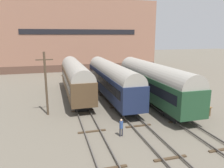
# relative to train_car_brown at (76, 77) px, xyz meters

# --- Properties ---
(ground_plane) EXTENTS (200.00, 200.00, 0.00)m
(ground_plane) POSITION_rel_train_car_brown_xyz_m (4.63, -9.31, -2.92)
(ground_plane) COLOR #60594C
(track_left) EXTENTS (2.60, 60.00, 0.26)m
(track_left) POSITION_rel_train_car_brown_xyz_m (-0.00, -9.31, -2.78)
(track_left) COLOR #4C4742
(track_left) RESTS_ON ground
(track_middle) EXTENTS (2.60, 60.00, 0.26)m
(track_middle) POSITION_rel_train_car_brown_xyz_m (4.63, -9.31, -2.78)
(track_middle) COLOR #4C4742
(track_middle) RESTS_ON ground
(track_right) EXTENTS (2.60, 60.00, 0.26)m
(track_right) POSITION_rel_train_car_brown_xyz_m (9.26, -9.31, -2.78)
(track_right) COLOR #4C4742
(track_right) RESTS_ON ground
(train_car_brown) EXTENTS (2.96, 16.81, 5.13)m
(train_car_brown) POSITION_rel_train_car_brown_xyz_m (0.00, 0.00, 0.00)
(train_car_brown) COLOR black
(train_car_brown) RESTS_ON ground
(train_car_green) EXTENTS (3.12, 17.66, 5.28)m
(train_car_green) POSITION_rel_train_car_brown_xyz_m (9.26, -5.81, 0.07)
(train_car_green) COLOR black
(train_car_green) RESTS_ON ground
(train_car_navy) EXTENTS (2.84, 18.41, 5.12)m
(train_car_navy) POSITION_rel_train_car_brown_xyz_m (4.63, -2.42, 0.01)
(train_car_navy) COLOR black
(train_car_navy) RESTS_ON ground
(station_platform) EXTENTS (2.90, 11.06, 1.03)m
(station_platform) POSITION_rel_train_car_brown_xyz_m (12.03, -6.42, -1.97)
(station_platform) COLOR brown
(station_platform) RESTS_ON ground
(bench) EXTENTS (1.40, 0.40, 0.91)m
(bench) POSITION_rel_train_car_brown_xyz_m (11.82, -5.64, -1.40)
(bench) COLOR brown
(bench) RESTS_ON station_platform
(person_worker) EXTENTS (0.32, 0.32, 1.62)m
(person_worker) POSITION_rel_train_car_brown_xyz_m (2.33, -13.89, -1.95)
(person_worker) COLOR #282833
(person_worker) RESTS_ON ground
(utility_pole) EXTENTS (1.80, 0.24, 7.05)m
(utility_pole) POSITION_rel_train_car_brown_xyz_m (-3.93, -6.54, 0.76)
(utility_pole) COLOR #473828
(utility_pole) RESTS_ON ground
(warehouse_building) EXTENTS (39.30, 12.44, 17.27)m
(warehouse_building) POSITION_rel_train_car_brown_xyz_m (3.97, 28.79, 5.71)
(warehouse_building) COLOR brown
(warehouse_building) RESTS_ON ground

